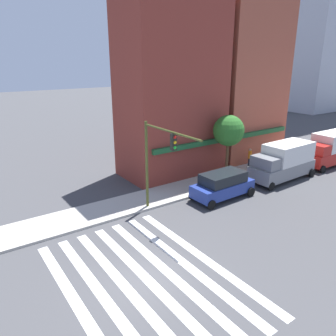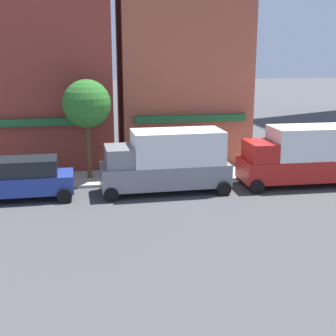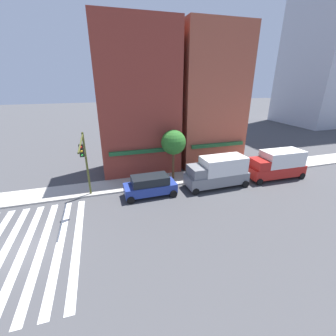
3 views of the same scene
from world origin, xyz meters
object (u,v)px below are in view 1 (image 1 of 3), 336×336
traffic_signal (158,154)px  pedestrian_green_top (272,153)px  box_truck_red (330,148)px  box_truck_grey (283,161)px  pedestrian_blue_shirt (285,156)px  suv_blue (223,185)px  pedestrian_orange_vest (250,158)px  street_tree (229,131)px

traffic_signal → pedestrian_green_top: traffic_signal is taller
traffic_signal → pedestrian_green_top: 15.54m
box_truck_red → box_truck_grey: bearing=-179.1°
traffic_signal → pedestrian_green_top: size_ratio=3.34×
pedestrian_green_top → pedestrian_blue_shirt: bearing=21.9°
suv_blue → pedestrian_green_top: bearing=17.9°
suv_blue → pedestrian_orange_vest: size_ratio=2.68×
pedestrian_orange_vest → pedestrian_blue_shirt: size_ratio=1.00×
pedestrian_blue_shirt → traffic_signal: bearing=-15.0°
suv_blue → box_truck_red: size_ratio=0.76×
traffic_signal → pedestrian_orange_vest: size_ratio=3.34×
pedestrian_green_top → pedestrian_blue_shirt: same height
suv_blue → pedestrian_orange_vest: (6.66, 3.42, 0.04)m
pedestrian_orange_vest → street_tree: (-3.53, -0.62, 3.01)m
pedestrian_orange_vest → pedestrian_blue_shirt: bearing=-49.6°
traffic_signal → street_tree: (8.41, 2.42, -0.03)m
suv_blue → pedestrian_blue_shirt: (9.63, 1.81, 0.04)m
suv_blue → pedestrian_green_top: size_ratio=2.68×
pedestrian_green_top → pedestrian_blue_shirt: size_ratio=1.00×
box_truck_grey → street_tree: street_tree is taller
pedestrian_green_top → box_truck_grey: bearing=-17.1°
pedestrian_blue_shirt → box_truck_red: bearing=136.4°
traffic_signal → pedestrian_blue_shirt: 15.28m
pedestrian_orange_vest → street_tree: size_ratio=0.34×
box_truck_grey → pedestrian_orange_vest: size_ratio=3.53×
pedestrian_blue_shirt → suv_blue: bearing=-9.9°
pedestrian_orange_vest → pedestrian_blue_shirt: (2.96, -1.62, 0.00)m
suv_blue → box_truck_grey: bearing=-1.1°
box_truck_grey → pedestrian_blue_shirt: size_ratio=3.53×
pedestrian_orange_vest → pedestrian_blue_shirt: same height
suv_blue → pedestrian_green_top: 10.23m
traffic_signal → street_tree: bearing=16.1°
box_truck_red → pedestrian_blue_shirt: box_truck_red is taller
traffic_signal → suv_blue: 6.12m
traffic_signal → suv_blue: traffic_signal is taller
box_truck_red → pedestrian_blue_shirt: 4.64m
pedestrian_orange_vest → pedestrian_green_top: (3.01, -0.11, 0.00)m
box_truck_red → pedestrian_blue_shirt: bearing=157.7°
traffic_signal → street_tree: traffic_signal is taller
box_truck_grey → pedestrian_green_top: bearing=48.0°
traffic_signal → box_truck_red: 19.32m
pedestrian_blue_shirt → street_tree: bearing=-29.2°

